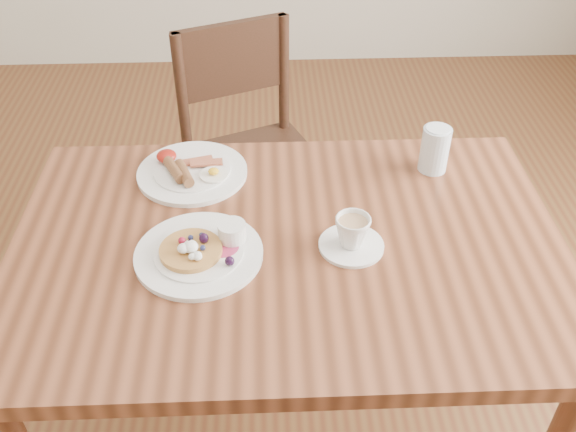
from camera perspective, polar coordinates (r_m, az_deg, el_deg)
The scene contains 6 objects.
dining_table at distance 1.45m, azimuth 0.00°, elevation -5.20°, with size 1.20×0.80×0.75m.
chair_far at distance 2.15m, azimuth -3.36°, elevation 5.93°, with size 0.55×0.55×0.88m.
pancake_plate at distance 1.36m, azimuth -7.72°, elevation -3.06°, with size 0.27×0.27×0.06m.
breakfast_plate at distance 1.59m, azimuth -8.67°, elevation 3.98°, with size 0.27×0.27×0.04m.
teacup_saucer at distance 1.36m, azimuth 5.72°, elevation -1.69°, with size 0.14×0.14×0.08m.
water_glass at distance 1.61m, azimuth 12.91°, elevation 5.79°, with size 0.07×0.07×0.12m, color silver.
Camera 1 is at (-0.04, -1.04, 1.66)m, focal length 40.00 mm.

